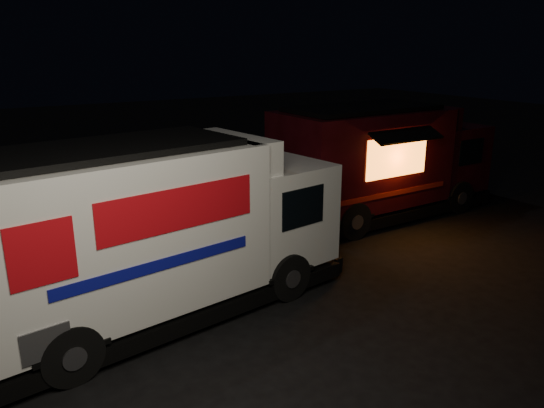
{
  "coord_description": "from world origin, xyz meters",
  "views": [
    {
      "loc": [
        -4.7,
        -8.63,
        5.05
      ],
      "look_at": [
        1.79,
        2.0,
        1.29
      ],
      "focal_mm": 35.0,
      "sensor_mm": 36.0,
      "label": 1
    }
  ],
  "objects": [
    {
      "name": "red_truck",
      "position": [
        6.35,
        2.97,
        1.69
      ],
      "size": [
        7.32,
        2.83,
        3.38
      ],
      "primitive_type": null,
      "rotation": [
        0.0,
        0.0,
        0.02
      ],
      "color": "#3B0A11",
      "rests_on": "ground"
    },
    {
      "name": "ground",
      "position": [
        0.0,
        0.0,
        0.0
      ],
      "size": [
        80.0,
        80.0,
        0.0
      ],
      "primitive_type": "plane",
      "color": "black",
      "rests_on": "ground"
    },
    {
      "name": "white_truck",
      "position": [
        -1.53,
        0.51,
        1.71
      ],
      "size": [
        7.84,
        3.64,
        3.42
      ],
      "primitive_type": null,
      "rotation": [
        0.0,
        0.0,
        0.15
      ],
      "color": "white",
      "rests_on": "ground"
    }
  ]
}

